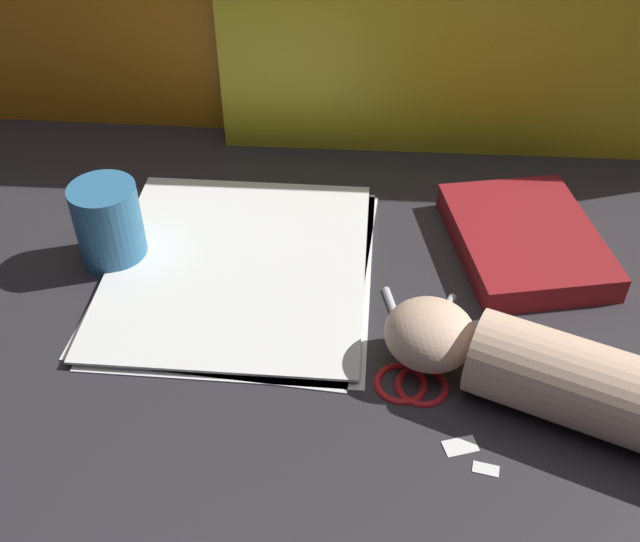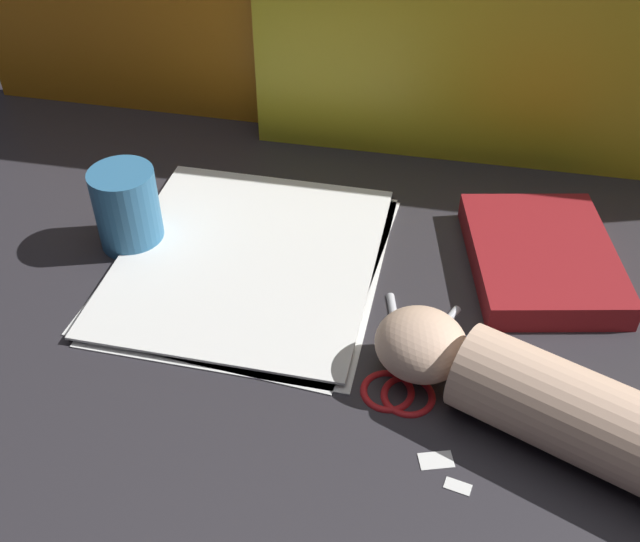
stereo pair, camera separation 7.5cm
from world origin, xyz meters
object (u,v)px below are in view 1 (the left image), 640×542
Objects in this scene: paper_stack at (239,267)px; book_closed at (525,240)px; hand_forearm at (576,383)px; mug at (109,224)px; scissors at (413,362)px.

book_closed is at bearing 16.61° from paper_stack.
mug reaches higher than hand_forearm.
paper_stack is 3.67× the size of mug.
mug reaches higher than paper_stack.
book_closed is at bearing 98.43° from hand_forearm.
mug is at bearing 164.68° from hand_forearm.
paper_stack is at bearing 1.58° from mug.
scissors is (-0.11, -0.20, -0.01)m from book_closed.
paper_stack is 2.11× the size of scissors.
paper_stack is 0.33m from book_closed.
hand_forearm reaches higher than book_closed.
hand_forearm is at bearing -15.32° from mug.
scissors is (0.20, -0.11, -0.00)m from paper_stack.
book_closed is 0.47m from mug.
scissors is at bearing -27.94° from paper_stack.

